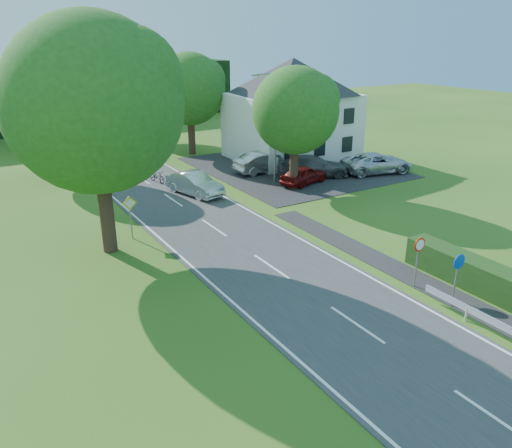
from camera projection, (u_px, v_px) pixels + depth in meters
road at (250, 252)px, 25.59m from camera, size 7.00×80.00×0.04m
parking_pad at (292, 167)px, 41.81m from camera, size 14.00×16.00×0.04m
line_edge_left at (192, 266)px, 23.99m from camera, size 0.12×80.00×0.01m
line_edge_right at (301, 239)px, 27.18m from camera, size 0.12×80.00×0.01m
line_centre at (250, 252)px, 25.58m from camera, size 0.12×80.00×0.01m
tree_main at (98, 139)px, 23.75m from camera, size 9.40×9.40×11.64m
tree_left_far at (56, 122)px, 37.49m from camera, size 7.00×7.00×8.58m
tree_right_far at (190, 104)px, 44.88m from camera, size 7.40×7.40×9.09m
tree_left_back at (36, 106)px, 47.36m from camera, size 6.60×6.60×8.07m
tree_right_back at (149, 104)px, 51.02m from camera, size 6.20×6.20×7.56m
tree_right_mid at (295, 129)px, 34.59m from camera, size 7.00×7.00×8.58m
treeline_right at (120, 91)px, 64.81m from camera, size 30.00×5.00×7.00m
house_white at (292, 108)px, 43.60m from camera, size 10.60×8.40×8.60m
streetlight at (274, 123)px, 35.90m from camera, size 2.03×0.18×8.00m
sign_roundabout at (458, 270)px, 19.95m from camera, size 0.64×0.08×2.37m
sign_speed_limit at (419, 251)px, 21.50m from camera, size 0.64×0.11×2.37m
sign_priority_left at (130, 209)px, 26.73m from camera, size 0.78×0.09×2.44m
moving_car at (194, 184)px, 34.47m from camera, size 2.76×4.95×1.54m
motorcycle at (157, 176)px, 37.35m from camera, size 1.03×1.82×0.90m
parked_car_red at (304, 175)px, 36.91m from camera, size 4.36×2.61×1.39m
parked_car_silver_a at (264, 162)px, 40.01m from camera, size 4.96×1.74×1.63m
parked_car_grey at (313, 166)px, 38.80m from camera, size 6.07×4.41×1.63m
parked_car_silver_b at (377, 163)px, 39.86m from camera, size 6.17×4.00×1.58m
parasol at (269, 156)px, 41.01m from camera, size 3.09×3.12×2.13m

